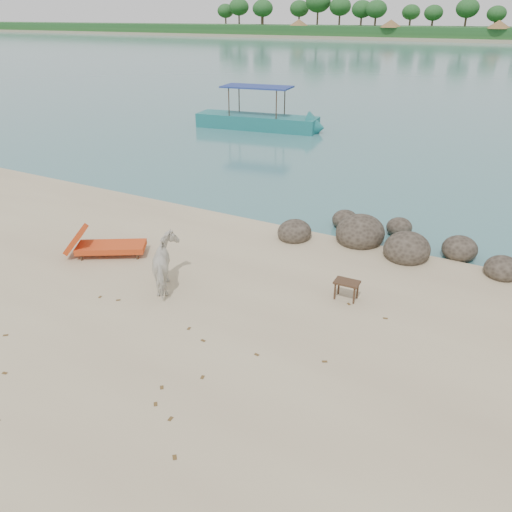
{
  "coord_description": "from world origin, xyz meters",
  "views": [
    {
      "loc": [
        4.53,
        -6.63,
        5.78
      ],
      "look_at": [
        -0.22,
        2.0,
        1.0
      ],
      "focal_mm": 35.0,
      "sensor_mm": 36.0,
      "label": 1
    }
  ],
  "objects_px": {
    "cow": "(167,265)",
    "lounge_chair": "(111,244)",
    "boat_near": "(257,94)",
    "side_table": "(346,291)",
    "boulders": "(385,241)"
  },
  "relations": [
    {
      "from": "lounge_chair",
      "to": "boat_near",
      "type": "height_order",
      "value": "boat_near"
    },
    {
      "from": "boulders",
      "to": "cow",
      "type": "distance_m",
      "value": 6.04
    },
    {
      "from": "boulders",
      "to": "lounge_chair",
      "type": "distance_m",
      "value": 7.38
    },
    {
      "from": "side_table",
      "to": "boat_near",
      "type": "bearing_deg",
      "value": 122.82
    },
    {
      "from": "lounge_chair",
      "to": "boat_near",
      "type": "bearing_deg",
      "value": 74.14
    },
    {
      "from": "side_table",
      "to": "boulders",
      "type": "bearing_deg",
      "value": 88.64
    },
    {
      "from": "boulders",
      "to": "boat_near",
      "type": "relative_size",
      "value": 0.82
    },
    {
      "from": "cow",
      "to": "lounge_chair",
      "type": "xyz_separation_m",
      "value": [
        -2.41,
        0.68,
        -0.27
      ]
    },
    {
      "from": "lounge_chair",
      "to": "boat_near",
      "type": "relative_size",
      "value": 0.29
    },
    {
      "from": "cow",
      "to": "side_table",
      "type": "relative_size",
      "value": 2.63
    },
    {
      "from": "side_table",
      "to": "lounge_chair",
      "type": "xyz_separation_m",
      "value": [
        -6.22,
        -0.82,
        0.11
      ]
    },
    {
      "from": "lounge_chair",
      "to": "boat_near",
      "type": "distance_m",
      "value": 17.13
    },
    {
      "from": "cow",
      "to": "lounge_chair",
      "type": "height_order",
      "value": "cow"
    },
    {
      "from": "boulders",
      "to": "boat_near",
      "type": "distance_m",
      "value": 16.53
    },
    {
      "from": "boat_near",
      "to": "lounge_chair",
      "type": "bearing_deg",
      "value": -82.66
    }
  ]
}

